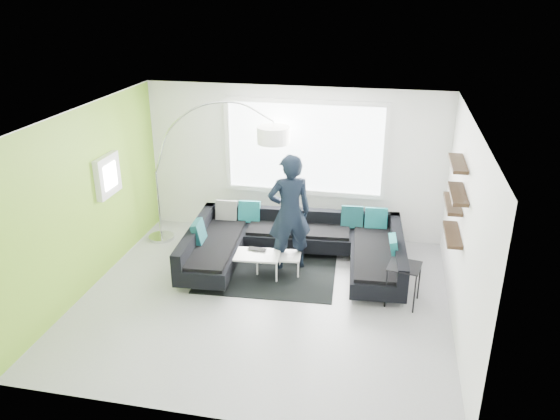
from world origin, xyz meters
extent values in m
plane|color=#939298|center=(0.00, 0.00, 0.00)|extent=(5.50, 5.50, 0.00)
cube|color=white|center=(0.00, 2.50, 1.40)|extent=(5.50, 0.04, 2.80)
cube|color=white|center=(0.00, -2.50, 1.40)|extent=(5.50, 0.04, 2.80)
cube|color=white|center=(-2.75, 0.00, 1.40)|extent=(0.04, 5.00, 2.80)
cube|color=white|center=(2.75, 0.00, 1.40)|extent=(0.04, 5.00, 2.80)
cube|color=silver|center=(0.00, 0.00, 2.80)|extent=(5.50, 5.00, 0.04)
cube|color=#7FB72D|center=(-2.74, 0.00, 1.40)|extent=(0.01, 5.00, 2.80)
cube|color=white|center=(0.20, 2.46, 1.70)|extent=(2.96, 0.06, 1.68)
cube|color=white|center=(-2.68, 0.60, 1.60)|extent=(0.12, 0.66, 0.66)
cube|color=black|center=(2.64, 0.40, 1.70)|extent=(0.20, 1.24, 0.95)
cube|color=black|center=(0.28, 1.09, 0.19)|extent=(3.70, 2.44, 0.37)
cube|color=black|center=(0.28, 1.09, 0.51)|extent=(3.70, 2.44, 0.28)
cube|color=#0C4C51|center=(0.28, 1.09, 0.57)|extent=(3.18, 0.41, 0.39)
cube|color=black|center=(-0.12, 0.79, 0.01)|extent=(2.31, 1.75, 0.01)
cube|color=white|center=(-0.15, 0.83, 0.18)|extent=(1.17, 0.74, 0.37)
cube|color=black|center=(2.05, 0.33, 0.32)|extent=(0.54, 0.54, 0.63)
imported|color=black|center=(0.18, 1.11, 0.99)|extent=(1.07, 1.00, 1.98)
imported|color=black|center=(-0.32, 0.84, 0.38)|extent=(0.34, 0.25, 0.02)
camera|label=1|loc=(1.69, -6.94, 4.45)|focal=35.00mm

